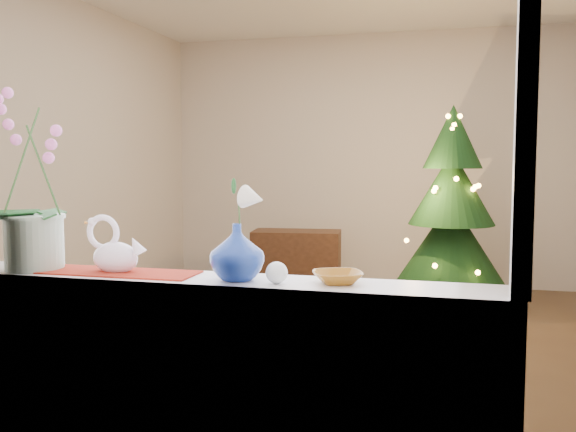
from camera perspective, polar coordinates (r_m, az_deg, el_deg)
name	(u,v)px	position (r m, az deg, el deg)	size (l,w,h in m)	color
ground	(328,344)	(4.78, 3.55, -11.33)	(5.00, 5.00, 0.00)	#3C2818
wall_back	(373,159)	(7.06, 7.58, 5.01)	(4.50, 0.10, 2.70)	beige
wall_front	(184,158)	(2.19, -9.19, 5.15)	(4.50, 0.10, 2.70)	beige
wall_left	(53,159)	(5.49, -20.18, 4.77)	(0.10, 5.00, 2.70)	beige
window_apron	(193,415)	(2.40, -8.47, -17.13)	(2.20, 0.08, 0.88)	white
windowsill	(201,283)	(2.35, -7.75, -5.89)	(2.20, 0.26, 0.04)	white
window_frame	(187,53)	(2.24, -9.00, 14.13)	(2.22, 0.06, 1.60)	white
runner	(107,272)	(2.51, -15.81, -4.79)	(0.70, 0.20, 0.01)	maroon
orchid_pot	(32,179)	(2.64, -21.81, 3.09)	(0.24, 0.24, 0.70)	white
swan	(115,245)	(2.49, -15.10, -2.55)	(0.24, 0.11, 0.21)	white
blue_vase	(237,248)	(2.26, -4.56, -2.83)	(0.22, 0.22, 0.23)	navy
lily	(237,191)	(2.24, -4.59, 2.27)	(0.13, 0.07, 0.17)	white
paperweight	(277,273)	(2.20, -1.02, -5.06)	(0.08, 0.08, 0.08)	white
amber_dish	(338,278)	(2.21, 4.43, -5.54)	(0.14, 0.14, 0.04)	#8F5A17
xmas_tree	(451,208)	(5.89, 14.32, 0.67)	(1.00, 1.00, 1.83)	black
side_table	(296,263)	(6.40, 0.76, -4.19)	(0.86, 0.43, 0.64)	black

